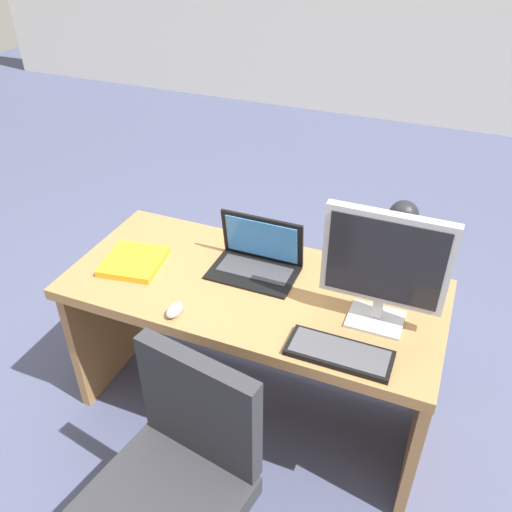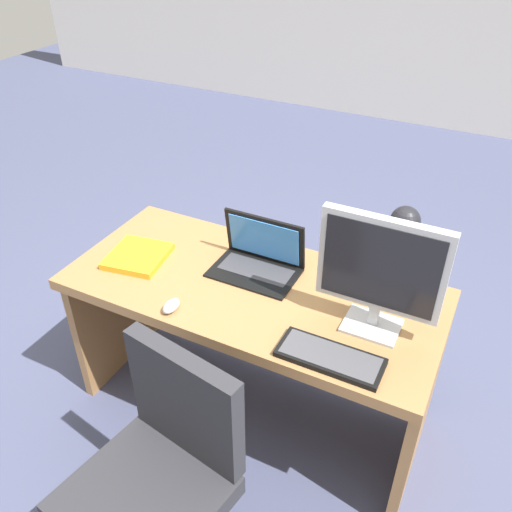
{
  "view_description": "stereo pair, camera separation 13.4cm",
  "coord_description": "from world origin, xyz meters",
  "views": [
    {
      "loc": [
        0.66,
        -1.57,
        2.04
      ],
      "look_at": [
        0.0,
        0.03,
        0.84
      ],
      "focal_mm": 37.63,
      "sensor_mm": 36.0,
      "label": 1
    },
    {
      "loc": [
        0.78,
        -1.51,
        2.04
      ],
      "look_at": [
        0.0,
        0.03,
        0.84
      ],
      "focal_mm": 37.63,
      "sensor_mm": 36.0,
      "label": 2
    }
  ],
  "objects": [
    {
      "name": "book",
      "position": [
        -0.52,
        -0.06,
        0.74
      ],
      "size": [
        0.27,
        0.28,
        0.03
      ],
      "color": "orange",
      "rests_on": "desk"
    },
    {
      "name": "mouse",
      "position": [
        -0.2,
        -0.27,
        0.74
      ],
      "size": [
        0.05,
        0.09,
        0.04
      ],
      "color": "#B7BABF",
      "rests_on": "desk"
    },
    {
      "name": "monitor",
      "position": [
        0.5,
        -0.03,
        0.98
      ],
      "size": [
        0.43,
        0.16,
        0.45
      ],
      "color": "#B7BABF",
      "rests_on": "desk"
    },
    {
      "name": "desk_lamp",
      "position": [
        0.51,
        0.22,
        1.0
      ],
      "size": [
        0.12,
        0.15,
        0.38
      ],
      "color": "black",
      "rests_on": "desk"
    },
    {
      "name": "keyboard",
      "position": [
        0.42,
        -0.25,
        0.73
      ],
      "size": [
        0.36,
        0.15,
        0.02
      ],
      "color": "black",
      "rests_on": "desk"
    },
    {
      "name": "office_chair",
      "position": [
        0.04,
        -0.75,
        0.37
      ],
      "size": [
        0.56,
        0.56,
        0.89
      ],
      "color": "black",
      "rests_on": "ground"
    },
    {
      "name": "ground",
      "position": [
        0.0,
        1.5,
        0.0
      ],
      "size": [
        12.0,
        12.0,
        0.0
      ],
      "primitive_type": "plane",
      "color": "#474C6B"
    },
    {
      "name": "desk",
      "position": [
        0.0,
        0.04,
        0.53
      ],
      "size": [
        1.51,
        0.69,
        0.72
      ],
      "color": "#9E7042",
      "rests_on": "ground"
    },
    {
      "name": "laptop",
      "position": [
        -0.03,
        0.13,
        0.79
      ],
      "size": [
        0.35,
        0.23,
        0.22
      ],
      "color": "black",
      "rests_on": "desk"
    }
  ]
}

